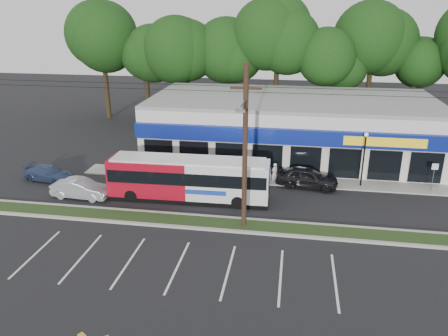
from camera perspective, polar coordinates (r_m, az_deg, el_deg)
ground at (r=27.04m, az=-4.06°, el=-8.11°), size 120.00×120.00×0.00m
grass_strip at (r=27.88m, az=-3.60°, el=-7.04°), size 40.00×1.60×0.12m
curb_south at (r=27.14m, az=-4.00°, el=-7.83°), size 40.00×0.25×0.14m
curb_north at (r=28.61m, az=-3.22°, el=-6.25°), size 40.00×0.25×0.14m
sidewalk at (r=34.57m, az=7.47°, el=-1.60°), size 32.00×2.20×0.10m
strip_mall at (r=40.33m, az=8.74°, el=5.43°), size 25.00×12.55×5.30m
utility_pole at (r=25.32m, az=2.37°, el=3.22°), size 50.00×2.77×10.00m
lamp_post at (r=33.90m, az=17.84°, el=1.84°), size 0.30×0.30×4.25m
sign_post at (r=35.17m, az=25.75°, el=-0.51°), size 0.45×0.10×2.23m
tree_line at (r=49.33m, az=7.53°, el=15.00°), size 46.76×6.76×11.83m
metrobus at (r=30.62m, az=-4.61°, el=-1.30°), size 11.30×2.61×3.03m
car_dark at (r=33.46m, az=10.78°, el=-1.20°), size 4.81×2.48×1.57m
car_silver at (r=32.74m, az=-18.20°, el=-2.57°), size 4.23×1.65×1.37m
car_blue at (r=36.82m, az=-21.91°, el=-0.66°), size 4.28×2.32×1.18m
pedestrian_a at (r=33.84m, az=6.60°, el=-0.67°), size 0.69×0.68×1.62m
pedestrian_b at (r=32.17m, az=2.02°, el=-1.49°), size 0.89×0.70×1.81m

